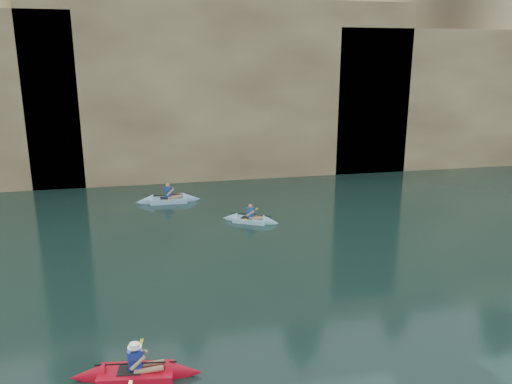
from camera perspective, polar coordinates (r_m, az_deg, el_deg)
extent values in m
cube|color=tan|center=(39.43, -7.95, 12.59)|extent=(70.00, 16.00, 12.00)
cube|color=tan|center=(32.36, -3.15, 11.71)|extent=(24.00, 2.40, 11.40)
cube|color=tan|center=(40.83, 26.21, 9.79)|extent=(26.00, 2.40, 9.84)
cube|color=black|center=(31.76, -13.60, 3.80)|extent=(3.50, 1.00, 3.20)
cube|color=black|center=(34.36, 10.46, 5.88)|extent=(5.00, 1.00, 4.50)
cube|color=red|center=(13.12, -13.51, -19.53)|extent=(2.53, 1.10, 0.28)
cone|color=red|center=(12.99, -8.19, -19.62)|extent=(0.96, 0.85, 0.73)
cone|color=red|center=(13.35, -18.68, -19.28)|extent=(0.96, 0.85, 0.73)
cube|color=black|center=(13.08, -14.23, -19.11)|extent=(0.61, 0.53, 0.04)
cube|color=navy|center=(12.91, -13.62, -18.14)|extent=(0.34, 0.25, 0.46)
sphere|color=tan|center=(12.74, -13.71, -16.88)|extent=(0.19, 0.19, 0.19)
cylinder|color=black|center=(12.97, -13.59, -18.51)|extent=(1.93, 0.31, 0.04)
cube|color=yellow|center=(13.70, -13.02, -16.51)|extent=(0.14, 0.43, 0.02)
cylinder|color=white|center=(12.72, -13.72, -16.73)|extent=(0.33, 0.33, 0.09)
cube|color=#95DCF9|center=(23.68, -0.64, -3.20)|extent=(2.23, 1.70, 0.25)
cone|color=#95DCF9|center=(23.39, 1.74, -3.43)|extent=(1.00, 0.97, 0.67)
cone|color=#95DCF9|center=(24.00, -2.97, -2.97)|extent=(1.00, 0.97, 0.67)
cube|color=black|center=(23.69, -0.99, -2.95)|extent=(0.69, 0.64, 0.04)
cube|color=#1B4D99|center=(23.57, -0.65, -2.38)|extent=(0.36, 0.33, 0.45)
sphere|color=tan|center=(23.48, -0.65, -1.63)|extent=(0.19, 0.19, 0.19)
cylinder|color=black|center=(23.60, -0.64, -2.59)|extent=(1.74, 1.04, 0.04)
cube|color=yellow|center=(24.41, 0.01, -1.99)|extent=(0.28, 0.40, 0.02)
cube|color=yellow|center=(22.79, -1.35, -3.24)|extent=(0.28, 0.40, 0.02)
cube|color=#8EC7EE|center=(27.33, -9.99, -0.90)|extent=(2.68, 0.85, 0.29)
cone|color=#8EC7EE|center=(27.40, -7.37, -0.76)|extent=(0.95, 0.80, 0.80)
cone|color=#8EC7EE|center=(27.32, -12.63, -1.05)|extent=(0.95, 0.80, 0.80)
cube|color=black|center=(27.29, -10.32, -0.69)|extent=(0.55, 0.50, 0.04)
cube|color=navy|center=(27.22, -10.03, -0.04)|extent=(0.36, 0.24, 0.53)
sphere|color=tan|center=(27.12, -10.07, 0.75)|extent=(0.22, 0.22, 0.22)
cylinder|color=black|center=(27.25, -10.02, -0.32)|extent=(2.36, 0.05, 0.04)
cube|color=yellow|center=(28.30, -10.12, 0.24)|extent=(0.08, 0.42, 0.02)
cube|color=yellow|center=(26.21, -9.91, -0.93)|extent=(0.08, 0.42, 0.02)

